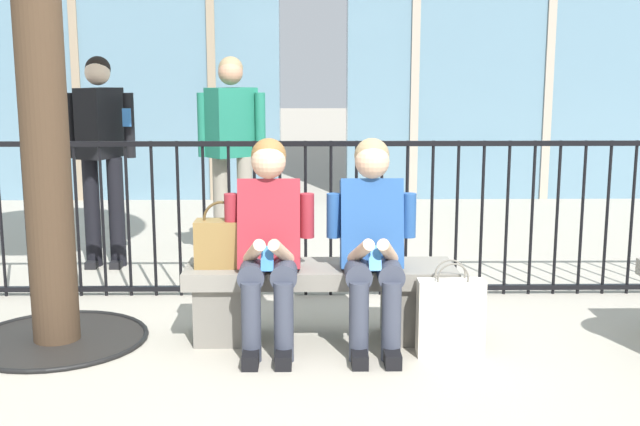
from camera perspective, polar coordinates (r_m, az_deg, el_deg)
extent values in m
plane|color=#A8A091|center=(4.79, 0.02, -9.07)|extent=(60.00, 60.00, 0.00)
cube|color=gray|center=(4.68, 0.02, -4.44)|extent=(1.60, 0.44, 0.10)
cube|color=slate|center=(4.76, -6.78, -7.06)|extent=(0.36, 0.37, 0.35)
cube|color=slate|center=(4.78, 6.80, -6.99)|extent=(0.36, 0.37, 0.35)
cylinder|color=#383D4C|center=(4.50, -4.91, -4.17)|extent=(0.15, 0.40, 0.15)
cylinder|color=#383D4C|center=(4.37, -5.04, -7.93)|extent=(0.11, 0.11, 0.45)
cube|color=black|center=(4.38, -5.06, -10.48)|extent=(0.09, 0.22, 0.08)
cylinder|color=#383D4C|center=(4.49, -2.61, -4.17)|extent=(0.15, 0.40, 0.15)
cylinder|color=#383D4C|center=(4.36, -2.66, -7.94)|extent=(0.11, 0.11, 0.45)
cube|color=black|center=(4.37, -2.66, -10.49)|extent=(0.09, 0.22, 0.08)
cube|color=maroon|center=(4.57, -3.71, -0.82)|extent=(0.36, 0.30, 0.55)
cylinder|color=maroon|center=(4.58, -6.46, -0.21)|extent=(0.08, 0.08, 0.26)
cylinder|color=#DBAD89|center=(4.39, -4.87, -2.91)|extent=(0.16, 0.28, 0.20)
cylinder|color=maroon|center=(4.56, -0.95, -0.19)|extent=(0.08, 0.08, 0.26)
cylinder|color=#DBAD89|center=(4.38, -2.78, -2.91)|extent=(0.16, 0.28, 0.20)
cube|color=#2D6BB7|center=(4.33, -3.87, -3.35)|extent=(0.07, 0.10, 0.13)
sphere|color=#DBAD89|center=(4.50, -3.77, 3.77)|extent=(0.20, 0.20, 0.20)
sphere|color=olive|center=(4.52, -3.76, 4.19)|extent=(0.20, 0.20, 0.20)
cylinder|color=#383D4C|center=(4.49, 2.71, -4.15)|extent=(0.15, 0.40, 0.15)
cylinder|color=#383D4C|center=(4.37, 2.85, -7.91)|extent=(0.11, 0.11, 0.45)
cube|color=black|center=(4.38, 2.88, -10.46)|extent=(0.09, 0.22, 0.08)
cylinder|color=#383D4C|center=(4.51, 5.00, -4.13)|extent=(0.15, 0.40, 0.15)
cylinder|color=#383D4C|center=(4.39, 5.22, -7.88)|extent=(0.11, 0.11, 0.45)
cube|color=black|center=(4.39, 5.27, -10.42)|extent=(0.09, 0.22, 0.08)
cube|color=#234C8C|center=(4.58, 3.75, -0.79)|extent=(0.36, 0.30, 0.55)
cylinder|color=#234C8C|center=(4.56, 1.01, -0.19)|extent=(0.08, 0.08, 0.26)
cylinder|color=#DBAD89|center=(4.39, 2.92, -2.89)|extent=(0.16, 0.28, 0.20)
cylinder|color=#234C8C|center=(4.60, 6.50, -0.17)|extent=(0.08, 0.08, 0.26)
cylinder|color=#DBAD89|center=(4.40, 5.00, -2.87)|extent=(0.16, 0.28, 0.20)
cube|color=#2D6BB7|center=(4.34, 4.03, -3.32)|extent=(0.07, 0.10, 0.13)
sphere|color=#DBAD89|center=(4.51, 3.83, 3.78)|extent=(0.20, 0.20, 0.20)
sphere|color=#997F59|center=(4.53, 3.80, 4.20)|extent=(0.20, 0.20, 0.20)
cube|color=olive|center=(4.65, -7.15, -2.21)|extent=(0.31, 0.17, 0.28)
torus|color=brown|center=(4.62, -7.19, -0.47)|extent=(0.22, 0.02, 0.22)
cube|color=beige|center=(4.50, 9.49, -7.55)|extent=(0.38, 0.13, 0.44)
torus|color=slate|center=(4.40, 9.68, -4.75)|extent=(0.18, 0.01, 0.18)
torus|color=slate|center=(4.48, 9.48, -4.46)|extent=(0.18, 0.01, 0.18)
cylinder|color=gray|center=(6.54, -7.22, 0.18)|extent=(0.13, 0.13, 0.90)
cube|color=black|center=(6.59, -7.17, -3.48)|extent=(0.09, 0.22, 0.06)
cylinder|color=gray|center=(6.52, -5.47, 0.18)|extent=(0.13, 0.13, 0.90)
cube|color=black|center=(6.57, -5.43, -3.48)|extent=(0.09, 0.22, 0.06)
cube|color=#1E7259|center=(6.45, -6.47, 6.58)|extent=(0.43, 0.41, 0.56)
cylinder|color=#1E7259|center=(6.47, -8.55, 6.37)|extent=(0.08, 0.08, 0.52)
cylinder|color=#1E7259|center=(6.43, -4.37, 6.43)|extent=(0.08, 0.08, 0.52)
sphere|color=tan|center=(6.43, -6.54, 10.14)|extent=(0.20, 0.20, 0.20)
sphere|color=#997F59|center=(6.45, -6.53, 10.41)|extent=(0.20, 0.20, 0.20)
cylinder|color=black|center=(6.68, -16.28, 0.05)|extent=(0.13, 0.13, 0.90)
cube|color=black|center=(6.73, -16.19, -3.53)|extent=(0.09, 0.22, 0.06)
cylinder|color=black|center=(6.63, -14.61, 0.06)|extent=(0.13, 0.13, 0.90)
cube|color=black|center=(6.68, -14.53, -3.55)|extent=(0.09, 0.22, 0.06)
cube|color=black|center=(6.57, -15.75, 6.33)|extent=(0.34, 0.43, 0.56)
cylinder|color=black|center=(6.64, -17.72, 6.09)|extent=(0.08, 0.08, 0.52)
cylinder|color=black|center=(6.52, -13.73, 6.22)|extent=(0.08, 0.08, 0.52)
sphere|color=beige|center=(6.56, -15.92, 9.82)|extent=(0.20, 0.20, 0.20)
sphere|color=black|center=(6.58, -15.89, 10.08)|extent=(0.20, 0.20, 0.20)
cube|color=#2D6BB7|center=(6.41, -13.91, 6.78)|extent=(0.07, 0.01, 0.14)
cylinder|color=black|center=(5.95, -22.25, -0.47)|extent=(0.02, 0.02, 1.11)
cylinder|color=black|center=(5.89, -20.63, -0.48)|extent=(0.02, 0.02, 1.11)
cylinder|color=black|center=(5.83, -18.97, -0.47)|extent=(0.02, 0.02, 1.11)
cylinder|color=black|center=(5.78, -17.28, -0.47)|extent=(0.02, 0.02, 1.11)
cylinder|color=black|center=(5.73, -15.56, -0.47)|extent=(0.02, 0.02, 1.11)
cylinder|color=black|center=(5.69, -13.81, -0.47)|extent=(0.02, 0.02, 1.11)
cylinder|color=black|center=(5.65, -12.04, -0.47)|extent=(0.02, 0.02, 1.11)
cylinder|color=black|center=(5.62, -10.24, -0.47)|extent=(0.02, 0.02, 1.11)
cylinder|color=black|center=(5.59, -8.43, -0.46)|extent=(0.02, 0.02, 1.11)
cylinder|color=black|center=(5.57, -6.60, -0.46)|extent=(0.02, 0.02, 1.11)
cylinder|color=black|center=(5.56, -4.76, -0.46)|extent=(0.02, 0.02, 1.11)
cylinder|color=black|center=(5.55, -2.91, -0.45)|extent=(0.02, 0.02, 1.11)
cylinder|color=black|center=(5.55, -1.06, -0.45)|extent=(0.02, 0.02, 1.11)
cylinder|color=black|center=(5.55, 0.79, -0.44)|extent=(0.02, 0.02, 1.11)
cylinder|color=black|center=(5.56, 2.64, -0.44)|extent=(0.02, 0.02, 1.11)
cylinder|color=black|center=(5.57, 4.49, -0.43)|extent=(0.02, 0.02, 1.11)
cylinder|color=black|center=(5.59, 6.32, -0.42)|extent=(0.02, 0.02, 1.11)
cylinder|color=black|center=(5.61, 8.13, -0.42)|extent=(0.02, 0.02, 1.11)
cylinder|color=black|center=(5.65, 9.93, -0.41)|extent=(0.02, 0.02, 1.11)
cylinder|color=black|center=(5.68, 11.71, -0.40)|extent=(0.02, 0.02, 1.11)
cylinder|color=black|center=(5.72, 13.46, -0.39)|extent=(0.02, 0.02, 1.11)
cylinder|color=black|center=(5.77, 15.19, -0.39)|extent=(0.02, 0.02, 1.11)
cylinder|color=black|center=(5.82, 16.88, -0.38)|extent=(0.02, 0.02, 1.11)
cylinder|color=black|center=(5.88, 18.55, -0.37)|extent=(0.02, 0.02, 1.11)
cylinder|color=black|center=(5.94, 20.18, -0.36)|extent=(0.02, 0.02, 1.11)
cylinder|color=black|center=(6.01, 21.78, -0.35)|extent=(0.02, 0.02, 1.11)
cube|color=black|center=(5.66, -0.13, -5.49)|extent=(8.43, 0.04, 0.04)
cube|color=black|center=(5.47, -0.13, 5.08)|extent=(8.43, 0.04, 0.04)
cylinder|color=black|center=(4.99, -18.59, -8.75)|extent=(1.04, 1.04, 0.01)
torus|color=black|center=(4.99, -18.60, -8.69)|extent=(1.07, 1.07, 0.03)
cylinder|color=#423021|center=(4.74, -19.78, 11.04)|extent=(0.27, 0.27, 3.40)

